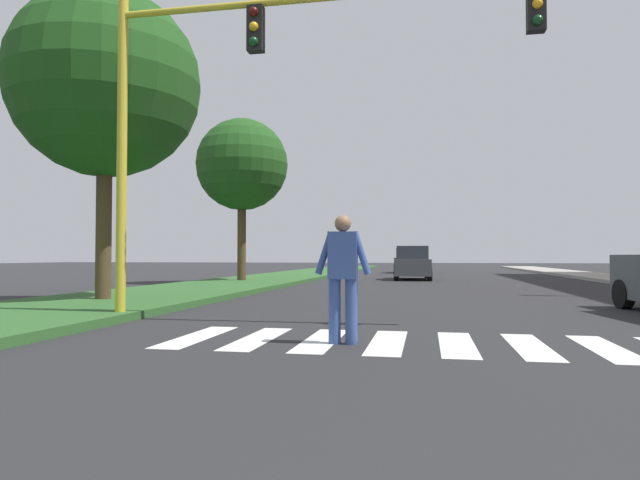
{
  "coord_description": "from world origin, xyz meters",
  "views": [
    {
      "loc": [
        -0.39,
        0.63,
        1.15
      ],
      "look_at": [
        -3.47,
        16.76,
        1.63
      ],
      "focal_mm": 31.29,
      "sensor_mm": 36.0,
      "label": 1
    }
  ],
  "objects_px": {
    "traffic_light_gantry": "(253,72)",
    "pedestrian_performer": "(343,273)",
    "sedan_midblock": "(412,264)",
    "tree_mid": "(105,84)",
    "tree_far": "(242,165)",
    "sedan_distant": "(408,261)"
  },
  "relations": [
    {
      "from": "pedestrian_performer",
      "to": "sedan_midblock",
      "type": "bearing_deg",
      "value": 88.89
    },
    {
      "from": "tree_mid",
      "to": "traffic_light_gantry",
      "type": "xyz_separation_m",
      "value": [
        4.54,
        -2.76,
        -0.91
      ]
    },
    {
      "from": "traffic_light_gantry",
      "to": "pedestrian_performer",
      "type": "relative_size",
      "value": 5.03
    },
    {
      "from": "tree_mid",
      "to": "pedestrian_performer",
      "type": "xyz_separation_m",
      "value": [
        6.41,
        -4.7,
        -4.32
      ]
    },
    {
      "from": "traffic_light_gantry",
      "to": "sedan_midblock",
      "type": "distance_m",
      "value": 19.19
    },
    {
      "from": "tree_mid",
      "to": "pedestrian_performer",
      "type": "relative_size",
      "value": 4.35
    },
    {
      "from": "traffic_light_gantry",
      "to": "pedestrian_performer",
      "type": "xyz_separation_m",
      "value": [
        1.87,
        -1.94,
        -3.41
      ]
    },
    {
      "from": "tree_far",
      "to": "pedestrian_performer",
      "type": "relative_size",
      "value": 4.04
    },
    {
      "from": "sedan_midblock",
      "to": "sedan_distant",
      "type": "relative_size",
      "value": 1.03
    },
    {
      "from": "traffic_light_gantry",
      "to": "tree_far",
      "type": "bearing_deg",
      "value": 109.54
    },
    {
      "from": "tree_far",
      "to": "sedan_midblock",
      "type": "xyz_separation_m",
      "value": [
        6.97,
        5.48,
        -4.24
      ]
    },
    {
      "from": "sedan_distant",
      "to": "tree_far",
      "type": "bearing_deg",
      "value": -110.99
    },
    {
      "from": "tree_mid",
      "to": "sedan_distant",
      "type": "xyz_separation_m",
      "value": [
        6.26,
        27.22,
        -4.46
      ]
    },
    {
      "from": "tree_far",
      "to": "sedan_distant",
      "type": "distance_m",
      "value": 18.42
    },
    {
      "from": "traffic_light_gantry",
      "to": "sedan_distant",
      "type": "bearing_deg",
      "value": 86.71
    },
    {
      "from": "tree_far",
      "to": "sedan_midblock",
      "type": "bearing_deg",
      "value": 38.19
    },
    {
      "from": "pedestrian_performer",
      "to": "sedan_midblock",
      "type": "height_order",
      "value": "pedestrian_performer"
    },
    {
      "from": "traffic_light_gantry",
      "to": "sedan_distant",
      "type": "xyz_separation_m",
      "value": [
        1.72,
        29.98,
        -3.55
      ]
    },
    {
      "from": "sedan_midblock",
      "to": "sedan_distant",
      "type": "xyz_separation_m",
      "value": [
        -0.55,
        11.26,
        0.03
      ]
    },
    {
      "from": "traffic_light_gantry",
      "to": "pedestrian_performer",
      "type": "distance_m",
      "value": 4.35
    },
    {
      "from": "tree_mid",
      "to": "tree_far",
      "type": "xyz_separation_m",
      "value": [
        -0.16,
        10.48,
        -0.24
      ]
    },
    {
      "from": "tree_far",
      "to": "pedestrian_performer",
      "type": "bearing_deg",
      "value": -66.6
    }
  ]
}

